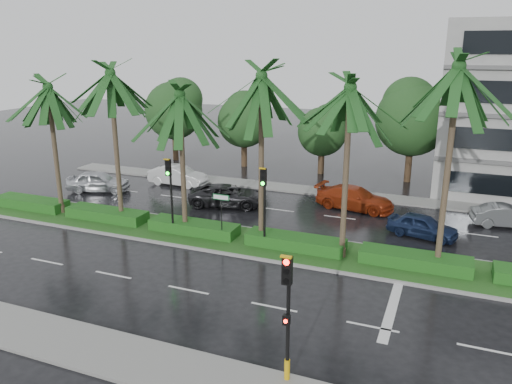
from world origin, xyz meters
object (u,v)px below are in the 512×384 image
at_px(car_silver, 98,181).
at_px(car_blue, 423,226).
at_px(signal_near, 287,313).
at_px(car_darkgrey, 228,196).
at_px(street_sign, 221,206).
at_px(car_red, 355,198).
at_px(car_grey, 507,216).
at_px(signal_median_left, 170,185).
at_px(car_white, 178,176).

distance_m(car_silver, car_blue, 22.74).
distance_m(signal_near, car_darkgrey, 18.64).
bearing_deg(street_sign, car_silver, 156.13).
distance_m(street_sign, car_darkgrey, 6.72).
bearing_deg(car_blue, car_red, 65.14).
xyz_separation_m(car_red, car_grey, (9.00, 0.05, -0.09)).
height_order(signal_median_left, car_darkgrey, signal_median_left).
xyz_separation_m(car_white, car_grey, (22.73, -0.72, -0.10)).
distance_m(car_silver, car_red, 18.47).
distance_m(signal_near, car_white, 24.58).
bearing_deg(car_silver, signal_near, -147.58).
xyz_separation_m(street_sign, car_darkgrey, (-2.50, 6.07, -1.42)).
distance_m(car_silver, car_white, 5.83).
xyz_separation_m(signal_median_left, car_red, (8.50, 8.76, -2.26)).
relative_size(signal_median_left, car_red, 0.85).
distance_m(car_silver, car_grey, 27.40).
distance_m(signal_near, car_grey, 20.05).
distance_m(car_darkgrey, car_red, 8.38).
height_order(signal_median_left, car_white, signal_median_left).
bearing_deg(signal_near, signal_median_left, 135.91).
bearing_deg(car_red, car_white, 95.58).
bearing_deg(signal_median_left, car_silver, 149.13).
distance_m(signal_median_left, car_darkgrey, 6.68).
height_order(car_darkgrey, car_grey, car_darkgrey).
bearing_deg(signal_median_left, car_red, 45.87).
xyz_separation_m(signal_near, street_sign, (-7.00, 9.87, -0.38)).
relative_size(signal_near, signal_median_left, 1.00).
xyz_separation_m(car_white, car_blue, (18.23, -4.34, -0.10)).
relative_size(street_sign, car_white, 0.57).
distance_m(car_red, car_blue, 5.75).
bearing_deg(car_darkgrey, car_silver, 78.39).
distance_m(signal_near, street_sign, 12.11).
bearing_deg(car_silver, street_sign, -133.29).
bearing_deg(car_red, car_darkgrey, 116.17).
bearing_deg(car_grey, car_darkgrey, 87.50).
relative_size(car_silver, car_red, 0.88).
bearing_deg(car_silver, car_blue, -111.00).
xyz_separation_m(signal_near, signal_median_left, (-10.00, 9.69, 0.49)).
distance_m(signal_near, signal_median_left, 13.93).
distance_m(signal_near, car_silver, 25.16).
height_order(signal_near, signal_median_left, signal_median_left).
height_order(car_white, car_darkgrey, car_white).
bearing_deg(car_white, car_grey, -91.08).
height_order(signal_near, car_darkgrey, signal_near).
distance_m(signal_median_left, street_sign, 3.13).
xyz_separation_m(street_sign, car_silver, (-12.73, 5.63, -1.36)).
distance_m(car_white, car_grey, 22.74).
relative_size(signal_median_left, car_blue, 1.14).
relative_size(street_sign, car_red, 0.51).
height_order(street_sign, car_darkgrey, street_sign).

